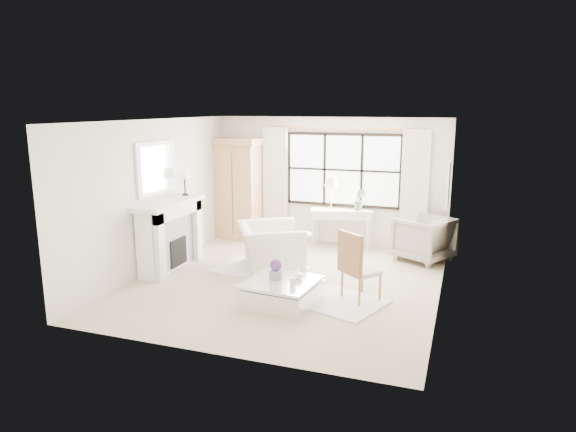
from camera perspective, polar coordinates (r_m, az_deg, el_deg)
name	(u,v)px	position (r m, az deg, el deg)	size (l,w,h in m)	color
floor	(287,281)	(8.81, -0.15, -7.28)	(5.50, 5.50, 0.00)	#BBAA8B
ceiling	(287,120)	(8.30, -0.16, 10.57)	(5.50, 5.50, 0.00)	white
wall_back	(329,181)	(11.05, 4.62, 3.91)	(5.00, 5.00, 0.00)	white
wall_front	(207,246)	(6.00, -8.97, -3.29)	(5.00, 5.00, 0.00)	white
wall_left	(156,195)	(9.57, -14.43, 2.27)	(5.50, 5.50, 0.00)	beige
wall_right	(445,214)	(7.99, 17.00, 0.21)	(5.50, 5.50, 0.00)	beige
window_pane	(343,170)	(10.92, 6.14, 5.11)	(2.40, 0.02, 1.50)	white
window_frame	(343,170)	(10.91, 6.13, 5.10)	(2.50, 0.04, 1.50)	black
curtain_rod	(343,128)	(10.79, 6.17, 9.66)	(0.04, 0.04, 3.30)	#C18843
curtain_left	(275,184)	(11.33, -1.41, 3.57)	(0.55, 0.10, 2.47)	beige
curtain_right	(414,191)	(10.66, 13.87, 2.66)	(0.55, 0.10, 2.47)	beige
fireplace	(169,234)	(9.59, -13.08, -1.93)	(0.58, 1.66, 1.26)	white
mirror_frame	(156,168)	(9.48, -14.43, 5.18)	(0.05, 1.15, 0.95)	white
mirror_glass	(158,168)	(9.46, -14.28, 5.18)	(0.02, 1.00, 0.80)	silver
art_frame	(448,184)	(9.63, 17.37, 3.37)	(0.04, 0.62, 0.82)	silver
art_canvas	(447,184)	(9.63, 17.25, 3.38)	(0.01, 0.52, 0.72)	beige
mantel_lamp	(184,175)	(9.89, -11.44, 4.51)	(0.22, 0.22, 0.51)	black
armoire	(238,188)	(11.48, -5.56, 3.15)	(1.19, 0.81, 2.24)	tan
console_table	(342,228)	(10.92, 5.98, -1.29)	(1.37, 0.75, 0.80)	white
console_lamp	(331,182)	(10.80, 4.82, 3.76)	(0.28, 0.28, 0.69)	gold
orchid_plant	(360,199)	(10.70, 7.97, 1.83)	(0.26, 0.21, 0.46)	#5D7850
side_table	(302,242)	(10.01, 1.51, -2.89)	(0.40, 0.40, 0.51)	white
rug_left	(261,269)	(9.40, -3.00, -5.92)	(1.57, 1.11, 0.03)	white
rug_right	(334,300)	(7.98, 5.13, -9.32)	(1.43, 1.07, 0.03)	white
club_armchair	(270,247)	(9.36, -1.96, -3.46)	(1.26, 1.10, 0.82)	silver
wingback_chair	(423,239)	(10.20, 14.81, -2.44)	(0.92, 0.95, 0.86)	gray
french_chair	(360,281)	(7.97, 7.97, -7.16)	(0.68, 0.68, 1.08)	#A06C43
coffee_table	(281,293)	(7.76, -0.73, -8.57)	(1.09, 1.09, 0.38)	white
planter_box	(276,275)	(7.75, -1.36, -6.53)	(0.18, 0.18, 0.13)	slate
planter_flowers	(276,265)	(7.70, -1.36, -5.44)	(0.18, 0.18, 0.18)	#592C6E
pillar_candle	(293,282)	(7.48, 0.52, -7.29)	(0.09, 0.09, 0.12)	silver
coffee_vase	(298,274)	(7.74, 1.14, -6.49)	(0.14, 0.14, 0.15)	white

